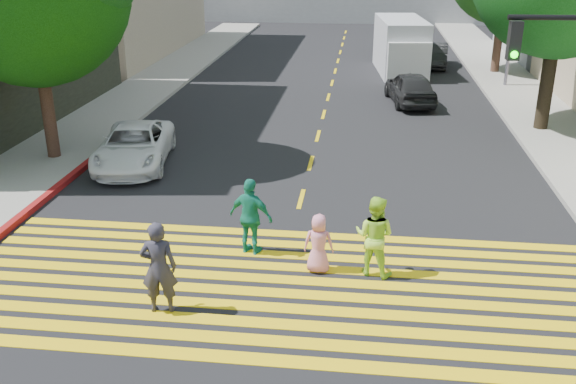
% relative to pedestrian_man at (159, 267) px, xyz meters
% --- Properties ---
extents(ground, '(120.00, 120.00, 0.00)m').
position_rel_pedestrian_man_xyz_m(ground, '(2.09, -0.10, -0.93)').
color(ground, black).
extents(sidewalk_left, '(3.00, 40.00, 0.15)m').
position_rel_pedestrian_man_xyz_m(sidewalk_left, '(-6.41, 21.90, -0.86)').
color(sidewalk_left, gray).
rests_on(sidewalk_left, ground).
extents(sidewalk_right, '(3.00, 60.00, 0.15)m').
position_rel_pedestrian_man_xyz_m(sidewalk_right, '(10.59, 14.90, -0.86)').
color(sidewalk_right, gray).
rests_on(sidewalk_right, ground).
extents(curb_red, '(0.20, 8.00, 0.16)m').
position_rel_pedestrian_man_xyz_m(curb_red, '(-4.81, 5.90, -0.85)').
color(curb_red, maroon).
rests_on(curb_red, ground).
extents(crosswalk, '(13.40, 5.30, 0.01)m').
position_rel_pedestrian_man_xyz_m(crosswalk, '(2.09, 1.17, -0.92)').
color(crosswalk, yellow).
rests_on(crosswalk, ground).
extents(lane_line, '(0.12, 34.40, 0.01)m').
position_rel_pedestrian_man_xyz_m(lane_line, '(2.09, 22.40, -0.93)').
color(lane_line, yellow).
rests_on(lane_line, ground).
extents(pedestrian_man, '(0.74, 0.55, 1.86)m').
position_rel_pedestrian_man_xyz_m(pedestrian_man, '(0.00, 0.00, 0.00)').
color(pedestrian_man, '#2F2D39').
rests_on(pedestrian_man, ground).
extents(pedestrian_woman, '(1.02, 0.90, 1.75)m').
position_rel_pedestrian_man_xyz_m(pedestrian_woman, '(4.02, 1.97, -0.05)').
color(pedestrian_woman, '#B1ED3D').
rests_on(pedestrian_woman, ground).
extents(pedestrian_child, '(0.65, 0.43, 1.31)m').
position_rel_pedestrian_man_xyz_m(pedestrian_child, '(2.86, 1.92, -0.28)').
color(pedestrian_child, pink).
rests_on(pedestrian_child, ground).
extents(pedestrian_extra, '(1.12, 0.74, 1.77)m').
position_rel_pedestrian_man_xyz_m(pedestrian_extra, '(1.29, 2.59, -0.04)').
color(pedestrian_extra, '#178269').
rests_on(pedestrian_extra, ground).
extents(white_sedan, '(2.72, 4.73, 1.24)m').
position_rel_pedestrian_man_xyz_m(white_sedan, '(-3.37, 8.10, -0.31)').
color(white_sedan, white).
rests_on(white_sedan, ground).
extents(dark_car_near, '(2.26, 4.26, 1.38)m').
position_rel_pedestrian_man_xyz_m(dark_car_near, '(5.61, 17.14, -0.24)').
color(dark_car_near, black).
rests_on(dark_car_near, ground).
extents(silver_car, '(2.02, 4.61, 1.32)m').
position_rel_pedestrian_man_xyz_m(silver_car, '(5.52, 31.58, -0.27)').
color(silver_car, '#9DA1A4').
rests_on(silver_car, ground).
extents(dark_car_parked, '(1.72, 3.88, 1.24)m').
position_rel_pedestrian_man_xyz_m(dark_car_parked, '(7.42, 25.75, -0.31)').
color(dark_car_parked, black).
rests_on(dark_car_parked, ground).
extents(white_van, '(2.75, 5.99, 2.74)m').
position_rel_pedestrian_man_xyz_m(white_van, '(5.47, 23.76, 0.37)').
color(white_van, silver).
rests_on(white_van, ground).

